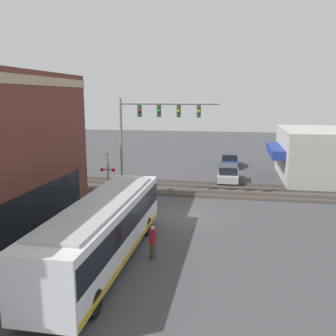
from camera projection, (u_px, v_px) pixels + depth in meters
ground_plane at (184, 216)px, 24.39m from camera, size 120.00×120.00×0.00m
shop_building at (330, 154)px, 35.06m from camera, size 10.42×10.12×4.69m
city_bus at (103, 229)px, 17.35m from camera, size 12.10×2.59×3.03m
traffic_signal_gantry at (151, 123)px, 28.38m from camera, size 0.42×7.61×7.57m
crossing_signal at (108, 170)px, 28.00m from camera, size 1.41×1.18×3.81m
rail_track_near at (194, 193)px, 30.18m from camera, size 2.60×60.00×0.15m
rail_track_far at (198, 184)px, 33.28m from camera, size 2.60×60.00×0.15m
parked_car_silver at (228, 174)px, 34.26m from camera, size 4.61×1.82×1.54m
parked_car_blue at (230, 160)px, 41.74m from camera, size 4.78×1.82×1.49m
pedestrian_at_crossing at (124, 187)px, 28.55m from camera, size 0.34×0.34×1.71m
pedestrian_near_bus at (153, 242)px, 17.90m from camera, size 0.34×0.34×1.67m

